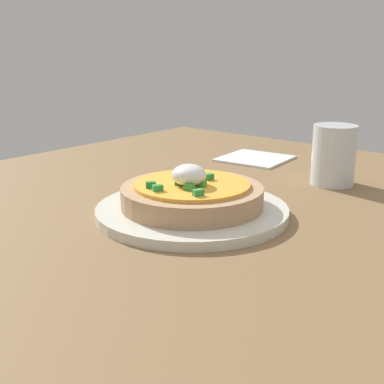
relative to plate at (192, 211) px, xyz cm
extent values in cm
cube|color=brown|center=(4.52, 8.64, -1.91)|extent=(104.70, 84.22, 2.50)
cylinder|color=silver|center=(0.00, 0.00, 0.00)|extent=(25.89, 25.89, 1.31)
cylinder|color=tan|center=(0.00, 0.00, 2.04)|extent=(19.05, 19.05, 2.78)
cylinder|color=#F7A937|center=(0.00, 0.00, 3.67)|extent=(15.51, 15.51, 0.48)
ellipsoid|color=white|center=(-1.13, -0.40, 5.30)|extent=(4.50, 4.50, 2.78)
cube|color=#317F3A|center=(0.55, 3.14, 4.31)|extent=(0.86, 1.32, 0.80)
cube|color=#298236|center=(2.74, -0.70, 4.31)|extent=(1.37, 0.96, 0.80)
cube|color=green|center=(-5.71, 0.83, 4.31)|extent=(1.51, 1.30, 0.80)
cube|color=#267F3A|center=(-1.74, 0.64, 4.31)|extent=(1.40, 1.00, 0.80)
cube|color=green|center=(-4.05, -4.38, 4.31)|extent=(1.49, 1.22, 0.80)
cube|color=green|center=(-0.69, -2.09, 4.31)|extent=(0.87, 1.32, 0.80)
cube|color=#358D38|center=(-2.97, -2.04, 4.31)|extent=(0.92, 1.35, 0.80)
cube|color=#258131|center=(-5.20, 2.54, 4.31)|extent=(1.49, 1.45, 0.80)
cylinder|color=silver|center=(27.14, -7.35, 4.23)|extent=(7.03, 7.03, 9.77)
cylinder|color=#2E240B|center=(27.14, -7.35, 3.85)|extent=(6.19, 6.19, 8.22)
cube|color=white|center=(34.52, 12.53, -0.46)|extent=(13.61, 13.61, 0.40)
camera|label=1|loc=(-50.44, -42.22, 21.86)|focal=48.10mm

